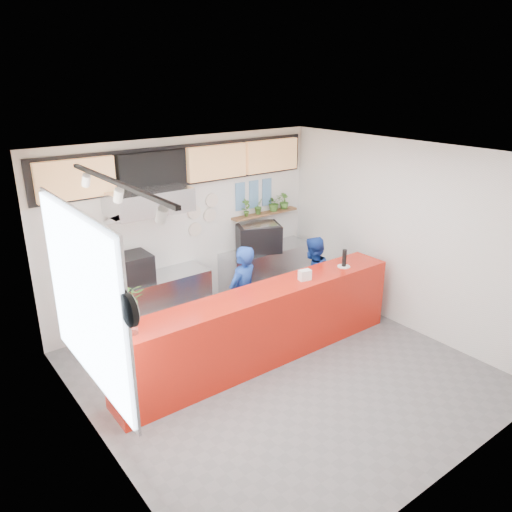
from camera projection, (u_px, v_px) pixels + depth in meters
floor at (281, 372)px, 6.98m from camera, size 5.00×5.00×0.00m
ceiling at (285, 156)px, 5.94m from camera, size 5.00×5.00×0.00m
wall_back at (186, 228)px, 8.33m from camera, size 5.00×0.00×5.00m
wall_left at (93, 329)px, 5.04m from camera, size 0.00×5.00×5.00m
wall_right at (404, 237)px, 7.88m from camera, size 0.00×5.00×5.00m
service_counter at (263, 326)px, 7.09m from camera, size 4.50×0.60×1.10m
cream_band at (183, 162)px, 7.94m from camera, size 5.00×0.02×0.80m
prep_bench at (155, 303)px, 8.01m from camera, size 1.80×0.60×0.90m
panini_oven at (134, 269)px, 7.61m from camera, size 0.50×0.50×0.45m
extraction_hood at (149, 201)px, 7.39m from camera, size 1.20×0.70×0.35m
hood_lip at (150, 214)px, 7.46m from camera, size 1.20×0.69×0.31m
right_bench at (267, 271)px, 9.32m from camera, size 1.80×0.60×0.90m
espresso_machine at (258, 238)px, 8.96m from camera, size 0.92×0.81×0.49m
espresso_tray at (258, 225)px, 8.88m from camera, size 0.76×0.64×0.06m
herb_shelf at (265, 214)px, 9.16m from camera, size 1.40×0.18×0.04m
menu_board_far_left at (76, 179)px, 6.89m from camera, size 1.10×0.10×0.55m
menu_board_mid_left at (153, 170)px, 7.54m from camera, size 1.10×0.10×0.55m
menu_board_mid_right at (217, 162)px, 8.20m from camera, size 1.10×0.10×0.55m
menu_board_far_right at (272, 156)px, 8.86m from camera, size 1.10×0.10×0.55m
soffit at (184, 165)px, 7.94m from camera, size 4.80×0.04×0.65m
window_pane at (84, 300)px, 5.21m from camera, size 0.04×2.20×1.90m
window_frame at (86, 299)px, 5.23m from camera, size 0.03×2.30×2.00m
wall_clock_rim at (129, 310)px, 4.20m from camera, size 0.05×0.30×0.30m
wall_clock_face at (132, 309)px, 4.22m from camera, size 0.02×0.26×0.26m
track_rail at (117, 183)px, 4.77m from camera, size 0.05×2.40×0.04m
dec_plate_a at (194, 212)px, 8.31m from camera, size 0.24×0.03×0.24m
dec_plate_b at (210, 215)px, 8.51m from camera, size 0.24×0.03×0.24m
dec_plate_c at (195, 229)px, 8.41m from camera, size 0.24×0.03×0.24m
dec_plate_d at (212, 200)px, 8.45m from camera, size 0.24×0.03×0.24m
photo_frame_a at (240, 190)px, 8.77m from camera, size 0.20×0.02×0.25m
photo_frame_b at (254, 188)px, 8.94m from camera, size 0.20×0.02×0.25m
photo_frame_c at (267, 185)px, 9.11m from camera, size 0.20×0.02×0.25m
photo_frame_d at (240, 204)px, 8.85m from camera, size 0.20×0.02×0.25m
photo_frame_e at (254, 201)px, 9.02m from camera, size 0.20×0.02×0.25m
photo_frame_f at (267, 199)px, 9.19m from camera, size 0.20×0.02×0.25m
staff_center at (243, 295)px, 7.53m from camera, size 0.65×0.52×1.56m
staff_right at (312, 279)px, 8.26m from camera, size 0.79×0.66×1.44m
herb_a at (246, 208)px, 8.86m from camera, size 0.18×0.13×0.32m
herb_b at (259, 206)px, 9.02m from camera, size 0.18×0.16×0.29m
herb_c at (274, 203)px, 9.22m from camera, size 0.28×0.24×0.31m
herb_d at (284, 201)px, 9.36m from camera, size 0.20×0.18×0.30m
glass_vase at (131, 326)px, 5.73m from camera, size 0.19×0.19×0.20m
basil_vase at (128, 300)px, 5.62m from camera, size 0.47×0.44×0.42m
napkin_holder at (305, 275)px, 7.23m from camera, size 0.19×0.14×0.15m
white_plate at (344, 266)px, 7.74m from camera, size 0.22×0.22×0.01m
pepper_mill at (344, 258)px, 7.69m from camera, size 0.08×0.08×0.27m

